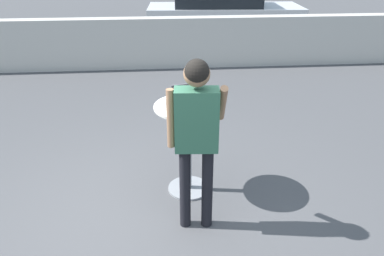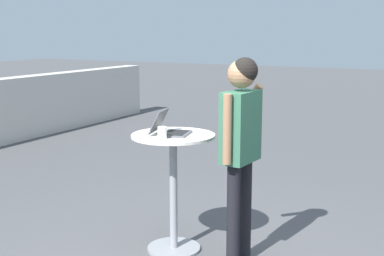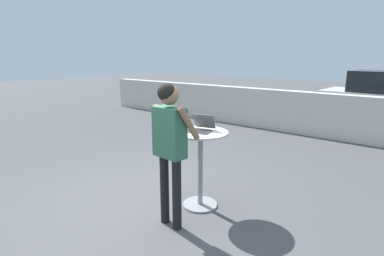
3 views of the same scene
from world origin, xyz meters
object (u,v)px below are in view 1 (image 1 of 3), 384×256
at_px(cafe_table, 188,136).
at_px(laptop, 187,100).
at_px(standing_person, 196,126).
at_px(parked_car_near_street, 222,11).
at_px(coffee_mug, 168,102).

relative_size(cafe_table, laptop, 2.81).
xyz_separation_m(cafe_table, standing_person, (0.03, -0.63, 0.43)).
bearing_deg(cafe_table, parked_car_near_street, 78.20).
bearing_deg(coffee_mug, parked_car_near_street, 76.70).
bearing_deg(standing_person, cafe_table, 92.30).
bearing_deg(laptop, coffee_mug, -167.13).
xyz_separation_m(standing_person, parked_car_near_street, (1.60, 8.40, -0.30)).
distance_m(cafe_table, parked_car_near_street, 7.94).
height_order(cafe_table, parked_car_near_street, parked_car_near_street).
xyz_separation_m(coffee_mug, parked_car_near_street, (1.84, 7.80, -0.30)).
bearing_deg(standing_person, laptop, 93.39).
distance_m(cafe_table, coffee_mug, 0.47).
relative_size(standing_person, parked_car_near_street, 0.38).
bearing_deg(coffee_mug, standing_person, -68.18).
relative_size(laptop, coffee_mug, 3.32).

